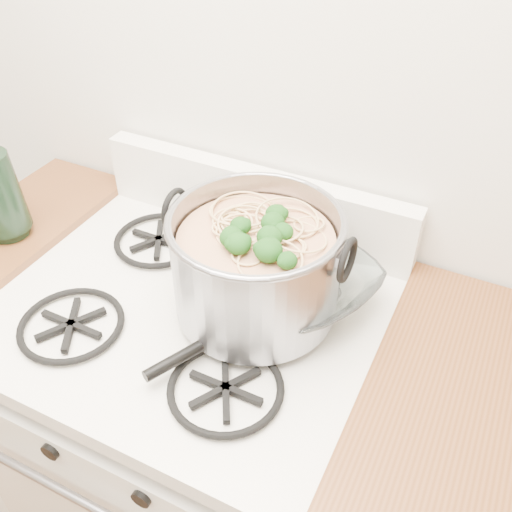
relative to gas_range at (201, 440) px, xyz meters
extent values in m
plane|color=silver|center=(0.00, 0.34, 0.91)|extent=(3.60, 0.00, 3.60)
cube|color=white|center=(0.00, 0.00, -0.03)|extent=(0.76, 0.65, 0.81)
cube|color=white|center=(0.00, 0.00, 0.44)|extent=(0.76, 0.65, 0.04)
cube|color=black|center=(0.00, 0.00, 0.48)|extent=(0.60, 0.56, 0.02)
cylinder|color=black|center=(-0.10, -0.32, 0.34)|extent=(0.04, 0.03, 0.04)
cylinder|color=black|center=(0.10, -0.32, 0.34)|extent=(0.04, 0.03, 0.04)
cube|color=silver|center=(-0.51, 0.00, 0.00)|extent=(0.25, 0.65, 0.88)
cube|color=#583015|center=(-0.51, 0.00, 0.46)|extent=(0.25, 0.65, 0.04)
cylinder|color=gray|center=(0.13, 0.05, 0.59)|extent=(0.31, 0.31, 0.21)
torus|color=gray|center=(0.13, 0.05, 0.69)|extent=(0.32, 0.32, 0.01)
torus|color=black|center=(-0.04, 0.05, 0.66)|extent=(0.01, 0.08, 0.08)
torus|color=black|center=(0.30, 0.05, 0.66)|extent=(0.01, 0.08, 0.08)
cylinder|color=#AF7952|center=(0.13, 0.05, 0.57)|extent=(0.29, 0.29, 0.17)
sphere|color=#154211|center=(0.13, 0.05, 0.67)|extent=(0.04, 0.04, 0.04)
sphere|color=#154211|center=(0.13, 0.05, 0.67)|extent=(0.04, 0.04, 0.04)
sphere|color=#154211|center=(0.13, 0.05, 0.67)|extent=(0.04, 0.04, 0.04)
sphere|color=#154211|center=(0.13, 0.05, 0.67)|extent=(0.04, 0.04, 0.04)
sphere|color=#154211|center=(0.13, 0.05, 0.67)|extent=(0.04, 0.04, 0.04)
sphere|color=#154211|center=(0.13, 0.05, 0.67)|extent=(0.04, 0.04, 0.04)
sphere|color=#154211|center=(0.13, 0.05, 0.67)|extent=(0.04, 0.04, 0.04)
sphere|color=#154211|center=(0.13, 0.05, 0.67)|extent=(0.04, 0.04, 0.04)
sphere|color=#154211|center=(0.13, 0.05, 0.67)|extent=(0.04, 0.04, 0.04)
sphere|color=#154211|center=(0.13, 0.05, 0.67)|extent=(0.04, 0.04, 0.04)
imported|color=white|center=(0.20, 0.11, 0.50)|extent=(0.15, 0.15, 0.03)
camera|label=1|loc=(0.49, -0.68, 1.27)|focal=40.00mm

